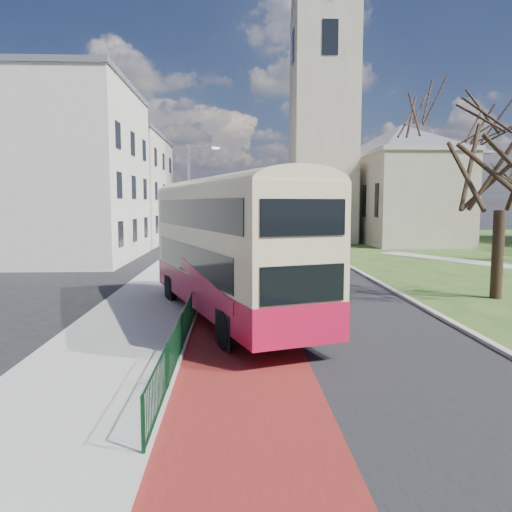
{
  "coord_description": "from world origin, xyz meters",
  "views": [
    {
      "loc": [
        -1.44,
        -15.84,
        4.19
      ],
      "look_at": [
        -0.56,
        4.96,
        2.0
      ],
      "focal_mm": 35.0,
      "sensor_mm": 36.0,
      "label": 1
    }
  ],
  "objects": [
    {
      "name": "gothic_church",
      "position": [
        12.56,
        38.0,
        13.13
      ],
      "size": [
        16.38,
        18.0,
        40.0
      ],
      "color": "gray",
      "rests_on": "ground"
    },
    {
      "name": "pedestrian_railing",
      "position": [
        -2.95,
        4.0,
        0.55
      ],
      "size": [
        0.07,
        24.0,
        1.12
      ],
      "color": "#0B3118",
      "rests_on": "ground"
    },
    {
      "name": "kerb_west",
      "position": [
        -3.0,
        20.0,
        0.07
      ],
      "size": [
        0.25,
        120.0,
        0.13
      ],
      "primitive_type": "cube",
      "color": "#999993",
      "rests_on": "ground"
    },
    {
      "name": "streetlamp",
      "position": [
        -4.35,
        18.0,
        4.59
      ],
      "size": [
        2.13,
        0.18,
        8.0
      ],
      "color": "gray",
      "rests_on": "pavement_west"
    },
    {
      "name": "kerb_east",
      "position": [
        6.1,
        22.0,
        0.07
      ],
      "size": [
        0.25,
        80.0,
        0.13
      ],
      "primitive_type": "cube",
      "color": "#999993",
      "rests_on": "ground"
    },
    {
      "name": "street_block_near",
      "position": [
        -14.0,
        22.0,
        6.51
      ],
      "size": [
        10.3,
        14.3,
        13.0
      ],
      "color": "beige",
      "rests_on": "ground"
    },
    {
      "name": "ground",
      "position": [
        0.0,
        0.0,
        0.0
      ],
      "size": [
        160.0,
        160.0,
        0.0
      ],
      "primitive_type": "plane",
      "color": "black",
      "rests_on": "ground"
    },
    {
      "name": "street_block_far",
      "position": [
        -14.0,
        38.0,
        5.76
      ],
      "size": [
        10.3,
        16.3,
        11.5
      ],
      "color": "beige",
      "rests_on": "ground"
    },
    {
      "name": "bus_lane",
      "position": [
        -1.2,
        20.0,
        0.01
      ],
      "size": [
        3.4,
        120.0,
        0.01
      ],
      "primitive_type": "cube",
      "color": "#591414",
      "rests_on": "ground"
    },
    {
      "name": "road_carriageway",
      "position": [
        1.5,
        20.0,
        0.01
      ],
      "size": [
        9.0,
        120.0,
        0.01
      ],
      "primitive_type": "cube",
      "color": "black",
      "rests_on": "ground"
    },
    {
      "name": "winter_tree_near",
      "position": [
        10.03,
        5.36,
        6.94
      ],
      "size": [
        7.43,
        7.43,
        9.96
      ],
      "rotation": [
        0.0,
        0.0,
        0.1
      ],
      "color": "black",
      "rests_on": "grass_green"
    },
    {
      "name": "pavement_west",
      "position": [
        -5.0,
        20.0,
        0.06
      ],
      "size": [
        4.0,
        120.0,
        0.12
      ],
      "primitive_type": "cube",
      "color": "gray",
      "rests_on": "ground"
    },
    {
      "name": "bus",
      "position": [
        -1.7,
        2.05,
        2.83
      ],
      "size": [
        6.52,
        12.1,
        4.96
      ],
      "rotation": [
        0.0,
        0.0,
        0.34
      ],
      "color": "#AA0F2F",
      "rests_on": "ground"
    }
  ]
}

